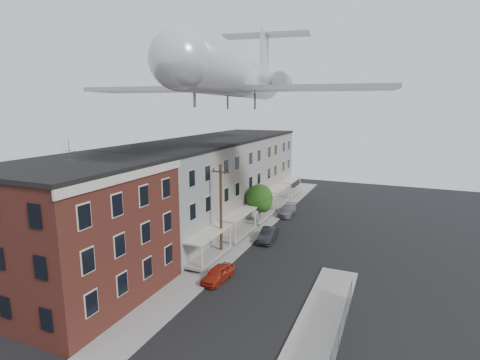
{
  "coord_description": "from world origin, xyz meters",
  "views": [
    {
      "loc": [
        9.41,
        -12.65,
        14.25
      ],
      "look_at": [
        -0.22,
        9.96,
        9.4
      ],
      "focal_mm": 28.0,
      "sensor_mm": 36.0,
      "label": 1
    }
  ],
  "objects_px": {
    "car_near": "(218,274)",
    "airplane": "(240,77)",
    "utility_pole": "(221,210)",
    "car_far": "(287,211)",
    "car_mid": "(268,235)",
    "street_tree": "(260,199)"
  },
  "relations": [
    {
      "from": "car_near",
      "to": "car_far",
      "type": "relative_size",
      "value": 0.83
    },
    {
      "from": "airplane",
      "to": "car_far",
      "type": "bearing_deg",
      "value": 83.87
    },
    {
      "from": "car_near",
      "to": "car_far",
      "type": "bearing_deg",
      "value": 95.8
    },
    {
      "from": "street_tree",
      "to": "car_far",
      "type": "height_order",
      "value": "street_tree"
    },
    {
      "from": "airplane",
      "to": "utility_pole",
      "type": "bearing_deg",
      "value": -101.31
    },
    {
      "from": "street_tree",
      "to": "car_mid",
      "type": "xyz_separation_m",
      "value": [
        2.46,
        -4.15,
        -2.76
      ]
    },
    {
      "from": "utility_pole",
      "to": "car_near",
      "type": "distance_m",
      "value": 6.58
    },
    {
      "from": "utility_pole",
      "to": "airplane",
      "type": "distance_m",
      "value": 12.71
    },
    {
      "from": "car_near",
      "to": "airplane",
      "type": "height_order",
      "value": "airplane"
    },
    {
      "from": "car_mid",
      "to": "utility_pole",
      "type": "bearing_deg",
      "value": -120.05
    },
    {
      "from": "car_far",
      "to": "car_mid",
      "type": "bearing_deg",
      "value": -86.8
    },
    {
      "from": "car_far",
      "to": "utility_pole",
      "type": "bearing_deg",
      "value": -98.39
    },
    {
      "from": "utility_pole",
      "to": "car_mid",
      "type": "distance_m",
      "value": 7.55
    },
    {
      "from": "utility_pole",
      "to": "street_tree",
      "type": "distance_m",
      "value": 10.0
    },
    {
      "from": "car_mid",
      "to": "car_far",
      "type": "relative_size",
      "value": 0.93
    },
    {
      "from": "car_near",
      "to": "car_mid",
      "type": "height_order",
      "value": "car_mid"
    },
    {
      "from": "airplane",
      "to": "car_mid",
      "type": "bearing_deg",
      "value": 50.64
    },
    {
      "from": "street_tree",
      "to": "car_mid",
      "type": "bearing_deg",
      "value": -59.35
    },
    {
      "from": "car_mid",
      "to": "street_tree",
      "type": "bearing_deg",
      "value": 116.36
    },
    {
      "from": "utility_pole",
      "to": "airplane",
      "type": "bearing_deg",
      "value": 78.69
    },
    {
      "from": "car_far",
      "to": "airplane",
      "type": "bearing_deg",
      "value": -97.36
    },
    {
      "from": "utility_pole",
      "to": "car_mid",
      "type": "height_order",
      "value": "utility_pole"
    }
  ]
}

